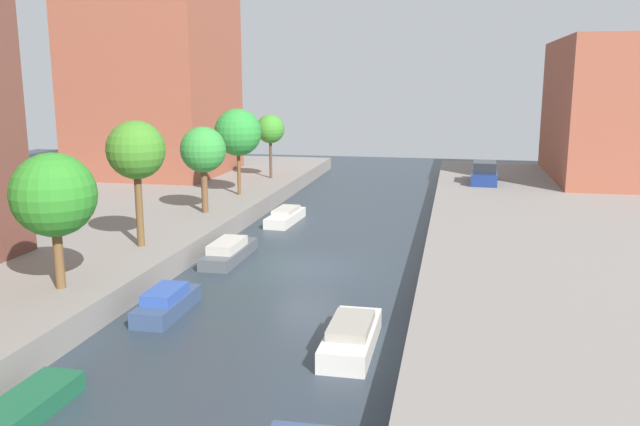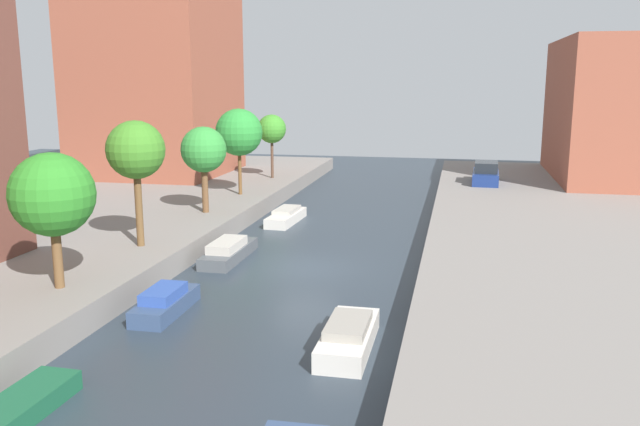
% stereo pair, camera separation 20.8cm
% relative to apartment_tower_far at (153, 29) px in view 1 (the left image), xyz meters
% --- Properties ---
extents(ground_plane, '(84.00, 84.00, 0.00)m').
position_rel_apartment_tower_far_xyz_m(ground_plane, '(16.00, -19.66, -11.60)').
color(ground_plane, '#28333D').
extents(apartment_tower_far, '(10.00, 10.65, 21.21)m').
position_rel_apartment_tower_far_xyz_m(apartment_tower_far, '(0.00, 0.00, 0.00)').
color(apartment_tower_far, brown).
rests_on(apartment_tower_far, quay_left).
extents(low_block_right, '(10.00, 14.80, 9.84)m').
position_rel_apartment_tower_far_xyz_m(low_block_right, '(34.00, 4.27, -5.69)').
color(low_block_right, brown).
rests_on(low_block_right, quay_right).
extents(street_tree_1, '(2.83, 2.83, 4.66)m').
position_rel_apartment_tower_far_xyz_m(street_tree_1, '(9.06, -26.98, -7.38)').
color(street_tree_1, brown).
rests_on(street_tree_1, quay_left).
extents(street_tree_2, '(2.45, 2.45, 5.36)m').
position_rel_apartment_tower_far_xyz_m(street_tree_2, '(9.06, -21.06, -6.52)').
color(street_tree_2, brown).
rests_on(street_tree_2, quay_left).
extents(street_tree_3, '(2.42, 2.42, 4.59)m').
position_rel_apartment_tower_far_xyz_m(street_tree_3, '(9.06, -13.65, -7.26)').
color(street_tree_3, brown).
rests_on(street_tree_3, quay_left).
extents(street_tree_4, '(2.88, 2.88, 5.29)m').
position_rel_apartment_tower_far_xyz_m(street_tree_4, '(9.06, -7.92, -6.77)').
color(street_tree_4, brown).
rests_on(street_tree_4, quay_left).
extents(street_tree_5, '(2.05, 2.05, 4.56)m').
position_rel_apartment_tower_far_xyz_m(street_tree_5, '(9.06, -0.78, -7.09)').
color(street_tree_5, '#50382A').
rests_on(street_tree_5, quay_left).
extents(parked_car, '(1.87, 4.23, 1.50)m').
position_rel_apartment_tower_far_xyz_m(parked_car, '(24.12, -0.11, -9.98)').
color(parked_car, navy).
rests_on(parked_car, quay_right).
extents(moored_boat_left_1, '(1.28, 3.79, 0.52)m').
position_rel_apartment_tower_far_xyz_m(moored_boat_left_1, '(12.19, -33.68, -11.34)').
color(moored_boat_left_1, '#195638').
rests_on(moored_boat_left_1, ground_plane).
extents(moored_boat_left_2, '(1.25, 3.46, 0.95)m').
position_rel_apartment_tower_far_xyz_m(moored_boat_left_2, '(12.51, -26.08, -11.20)').
color(moored_boat_left_2, '#33476B').
rests_on(moored_boat_left_2, ground_plane).
extents(moored_boat_left_3, '(1.35, 4.44, 0.92)m').
position_rel_apartment_tower_far_xyz_m(moored_boat_left_3, '(12.26, -18.97, -11.22)').
color(moored_boat_left_3, '#4C5156').
rests_on(moored_boat_left_3, ground_plane).
extents(moored_boat_left_4, '(1.46, 4.15, 0.81)m').
position_rel_apartment_tower_far_xyz_m(moored_boat_left_4, '(12.77, -10.81, -11.25)').
color(moored_boat_left_4, beige).
rests_on(moored_boat_left_4, ground_plane).
extents(moored_boat_right_2, '(1.41, 3.98, 0.93)m').
position_rel_apartment_tower_far_xyz_m(moored_boat_right_2, '(19.26, -27.78, -11.20)').
color(moored_boat_right_2, beige).
rests_on(moored_boat_right_2, ground_plane).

